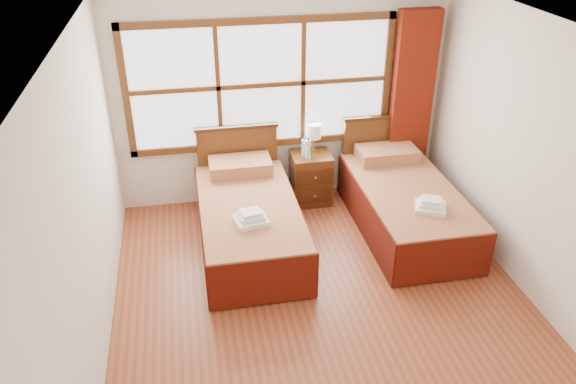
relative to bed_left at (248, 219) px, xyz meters
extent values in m
plane|color=brown|center=(0.57, -1.20, -0.32)|extent=(4.50, 4.50, 0.00)
plane|color=white|center=(0.57, -1.20, 2.28)|extent=(4.50, 4.50, 0.00)
plane|color=silver|center=(0.57, 1.05, 0.98)|extent=(4.00, 0.00, 4.00)
plane|color=silver|center=(-1.43, -1.20, 0.98)|extent=(0.00, 4.50, 4.50)
plane|color=silver|center=(2.57, -1.20, 0.98)|extent=(0.00, 4.50, 4.50)
cube|color=white|center=(0.32, 1.02, 1.18)|extent=(3.00, 0.02, 1.40)
cube|color=#562E13|center=(0.32, 1.00, 0.44)|extent=(3.16, 0.06, 0.08)
cube|color=#562E13|center=(0.32, 1.00, 1.92)|extent=(3.16, 0.06, 0.08)
cube|color=#562E13|center=(-1.22, 1.00, 1.18)|extent=(0.08, 0.06, 1.56)
cube|color=#562E13|center=(1.86, 1.00, 1.18)|extent=(0.08, 0.06, 1.56)
cube|color=#562E13|center=(-0.18, 1.00, 1.18)|extent=(0.05, 0.05, 1.40)
cube|color=#562E13|center=(0.82, 1.00, 1.18)|extent=(0.05, 0.05, 1.40)
cube|color=#562E13|center=(0.32, 1.00, 1.18)|extent=(3.00, 0.05, 0.05)
cube|color=maroon|center=(2.17, 0.91, 0.85)|extent=(0.50, 0.16, 2.30)
cube|color=#3F1E0D|center=(0.00, -0.07, -0.17)|extent=(0.93, 1.86, 0.30)
cube|color=maroon|center=(0.00, -0.07, 0.11)|extent=(1.04, 2.06, 0.25)
cube|color=#531308|center=(-0.52, -0.07, -0.04)|extent=(0.03, 2.06, 0.51)
cube|color=#531308|center=(0.52, -0.07, -0.04)|extent=(0.03, 2.06, 0.51)
cube|color=#531308|center=(0.00, -1.09, -0.04)|extent=(1.04, 0.03, 0.51)
cube|color=maroon|center=(0.00, 0.68, 0.32)|extent=(0.73, 0.42, 0.16)
cube|color=#562E13|center=(0.00, 0.94, 0.19)|extent=(0.97, 0.06, 1.01)
cube|color=#3F1E0D|center=(0.00, 0.94, 0.70)|extent=(1.01, 0.08, 0.04)
cube|color=#3F1E0D|center=(1.82, -0.07, -0.17)|extent=(0.92, 1.85, 0.30)
cube|color=maroon|center=(1.82, -0.07, 0.11)|extent=(1.03, 2.05, 0.25)
cube|color=#531308|center=(1.31, -0.07, -0.04)|extent=(0.03, 2.05, 0.51)
cube|color=#531308|center=(2.34, -0.07, -0.04)|extent=(0.03, 2.05, 0.51)
cube|color=#531308|center=(1.82, -1.09, -0.04)|extent=(1.03, 0.03, 0.51)
cube|color=maroon|center=(1.82, 0.68, 0.32)|extent=(0.72, 0.42, 0.16)
cube|color=#562E13|center=(1.82, 0.94, 0.19)|extent=(0.96, 0.06, 1.00)
cube|color=#3F1E0D|center=(1.82, 0.94, 0.70)|extent=(1.00, 0.08, 0.04)
cube|color=#562E13|center=(0.89, 0.80, 0.01)|extent=(0.49, 0.43, 0.65)
cube|color=#3F1E0D|center=(0.89, 0.58, -0.12)|extent=(0.43, 0.02, 0.19)
cube|color=#3F1E0D|center=(0.89, 0.58, 0.14)|extent=(0.43, 0.02, 0.19)
sphere|color=olive|center=(0.89, 0.56, -0.12)|extent=(0.03, 0.03, 0.03)
sphere|color=olive|center=(0.89, 0.56, 0.14)|extent=(0.03, 0.03, 0.03)
cube|color=white|center=(-0.02, -0.46, 0.26)|extent=(0.37, 0.33, 0.05)
cube|color=white|center=(-0.02, -0.46, 0.31)|extent=(0.27, 0.25, 0.05)
cube|color=white|center=(-0.02, -0.46, 0.35)|extent=(0.23, 0.20, 0.04)
cube|color=white|center=(1.87, -0.55, 0.26)|extent=(0.40, 0.38, 0.05)
cube|color=white|center=(1.87, -0.55, 0.31)|extent=(0.30, 0.28, 0.04)
cube|color=white|center=(1.87, -0.55, 0.35)|extent=(0.25, 0.23, 0.04)
cylinder|color=gold|center=(0.94, 0.92, 0.34)|extent=(0.11, 0.11, 0.02)
cylinder|color=gold|center=(0.94, 0.92, 0.43)|extent=(0.02, 0.02, 0.15)
cylinder|color=silver|center=(0.94, 0.92, 0.59)|extent=(0.18, 0.18, 0.18)
cylinder|color=#C2E2F9|center=(0.80, 0.79, 0.44)|extent=(0.06, 0.06, 0.21)
cylinder|color=#1753B3|center=(0.80, 0.79, 0.55)|extent=(0.03, 0.03, 0.03)
cylinder|color=#C2E2F9|center=(0.83, 0.71, 0.45)|extent=(0.07, 0.07, 0.24)
cylinder|color=#1753B3|center=(0.83, 0.71, 0.59)|extent=(0.03, 0.03, 0.03)
camera|label=1|loc=(-0.57, -5.26, 3.30)|focal=35.00mm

